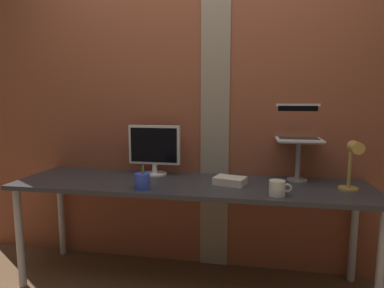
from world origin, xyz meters
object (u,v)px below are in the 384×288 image
Objects in this scene: pen_cup at (142,181)px; monitor at (154,148)px; laptop at (298,130)px; coffee_mug at (277,188)px; desk_lamp at (353,161)px.

monitor is at bearing 95.74° from pen_cup.
monitor is 1.28× the size of laptop.
monitor is 2.38× the size of pen_cup.
pen_cup is at bearing -179.98° from coffee_mug.
coffee_mug is at bearing -161.11° from desk_lamp.
monitor is 0.96m from coffee_mug.
pen_cup is 0.82m from coffee_mug.
desk_lamp is 0.49m from coffee_mug.
pen_cup is at bearing -154.94° from laptop.
laptop is 0.45m from desk_lamp.
laptop is (1.03, 0.07, 0.14)m from monitor.
desk_lamp is 2.41× the size of coffee_mug.
desk_lamp is 1.95× the size of pen_cup.
coffee_mug is (0.86, -0.39, -0.16)m from monitor.
monitor is 2.94× the size of coffee_mug.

